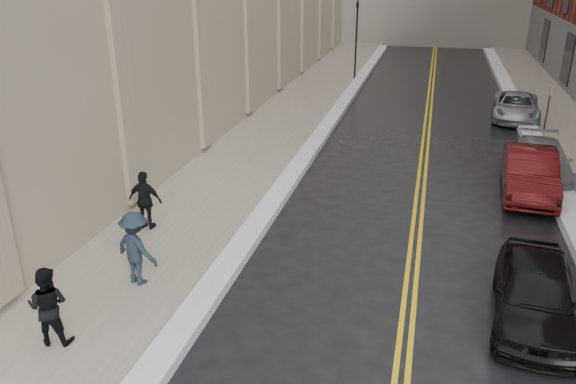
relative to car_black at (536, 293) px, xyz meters
The scene contains 14 objects.
sidewalk_left 15.71m from the car_black, 128.18° to the left, with size 4.00×64.00×0.15m, color gray.
lane_stripe_a 12.67m from the car_black, 102.88° to the left, with size 0.12×64.00×0.01m, color gold.
lane_stripe_b 12.62m from the car_black, 101.81° to the left, with size 0.12×64.00×0.01m, color gold.
snow_ridge_left 14.40m from the car_black, 120.96° to the left, with size 0.70×60.80×0.26m, color white.
snow_ridge_right 12.50m from the car_black, 81.02° to the left, with size 0.85×60.80×0.30m, color white.
traffic_signal 27.57m from the car_black, 106.50° to the left, with size 0.18×0.15×5.20m.
parking_sign_far 16.57m from the car_black, 80.61° to the left, with size 0.06×0.35×2.23m.
car_black is the anchor object (origin of this frame).
car_maroon 8.02m from the car_black, 83.65° to the left, with size 1.65×4.73×1.56m, color #4F0E10.
car_silver_near 9.97m from the car_black, 80.77° to the left, with size 1.84×4.54×1.32m, color #ADB0B5.
car_silver_far 18.54m from the car_black, 85.05° to the left, with size 2.20×4.76×1.32m, color #A3A7AC.
pedestrian_a 10.44m from the car_black, 160.34° to the right, with size 0.84×0.66×1.74m, color black.
pedestrian_b 9.29m from the car_black, behind, with size 1.22×0.70×1.89m, color #1C2532.
pedestrian_c 10.65m from the car_black, 169.76° to the left, with size 1.05×0.44×1.79m, color black.
Camera 1 is at (2.54, -8.01, 7.52)m, focal length 35.00 mm.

